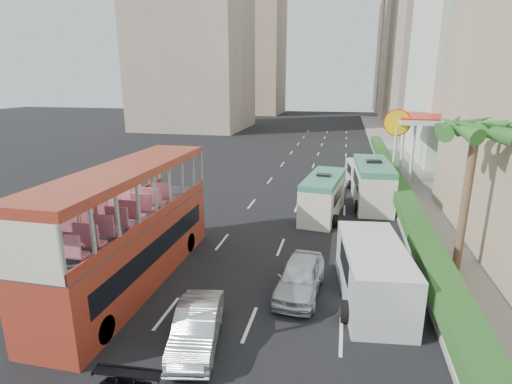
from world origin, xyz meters
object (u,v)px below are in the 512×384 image
(panel_van_far, at_px, (360,174))
(palm_tree, at_px, (466,201))
(car_silver_lane_b, at_px, (300,293))
(minibus_far, at_px, (372,183))
(car_silver_lane_a, at_px, (198,343))
(panel_van_near, at_px, (373,273))
(minibus_near, at_px, (323,196))
(double_decker_bus, at_px, (130,226))
(van_asset, at_px, (320,193))
(shell_station, at_px, (432,147))

(panel_van_far, distance_m, palm_tree, 16.07)
(car_silver_lane_b, bearing_deg, minibus_far, 79.12)
(car_silver_lane_a, bearing_deg, car_silver_lane_b, 42.99)
(panel_van_near, bearing_deg, palm_tree, 33.36)
(minibus_near, distance_m, minibus_far, 4.53)
(minibus_far, relative_size, panel_van_near, 1.18)
(panel_van_far, bearing_deg, palm_tree, -83.95)
(double_decker_bus, bearing_deg, car_silver_lane_a, -39.38)
(panel_van_near, bearing_deg, minibus_near, 97.43)
(car_silver_lane_b, distance_m, panel_van_near, 3.04)
(van_asset, bearing_deg, double_decker_bus, -104.07)
(car_silver_lane_a, bearing_deg, double_decker_bus, 129.68)
(double_decker_bus, height_order, panel_van_near, double_decker_bus)
(car_silver_lane_a, height_order, van_asset, van_asset)
(minibus_far, relative_size, shell_station, 0.83)
(car_silver_lane_b, relative_size, panel_van_far, 0.92)
(car_silver_lane_b, bearing_deg, panel_van_far, 85.19)
(car_silver_lane_b, bearing_deg, minibus_near, 92.01)
(panel_van_near, xyz_separation_m, shell_station, (6.08, 22.27, 1.62))
(palm_tree, relative_size, shell_station, 0.80)
(car_silver_lane_a, relative_size, minibus_near, 0.66)
(double_decker_bus, xyz_separation_m, panel_van_far, (9.95, 19.40, -1.62))
(shell_station, bearing_deg, panel_van_near, -105.28)
(car_silver_lane_a, bearing_deg, palm_tree, 26.65)
(palm_tree, bearing_deg, van_asset, 120.19)
(car_silver_lane_a, xyz_separation_m, panel_van_far, (5.78, 22.82, 0.91))
(van_asset, bearing_deg, car_silver_lane_b, -79.82)
(car_silver_lane_a, xyz_separation_m, panel_van_near, (5.75, 4.14, 1.13))
(panel_van_far, relative_size, shell_station, 0.57)
(car_silver_lane_a, bearing_deg, van_asset, 70.95)
(shell_station, bearing_deg, double_decker_bus, -124.82)
(double_decker_bus, distance_m, shell_station, 28.02)
(van_asset, distance_m, panel_van_near, 15.45)
(car_silver_lane_a, relative_size, shell_station, 0.49)
(van_asset, height_order, minibus_far, minibus_far)
(double_decker_bus, bearing_deg, minibus_far, 52.68)
(panel_van_far, bearing_deg, car_silver_lane_a, -112.22)
(minibus_far, bearing_deg, shell_station, 56.07)
(shell_station, bearing_deg, car_silver_lane_b, -111.69)
(car_silver_lane_b, xyz_separation_m, palm_tree, (6.71, 3.40, 3.38))
(car_silver_lane_a, distance_m, car_silver_lane_b, 4.97)
(minibus_near, bearing_deg, car_silver_lane_a, -95.71)
(car_silver_lane_b, height_order, minibus_near, minibus_near)
(car_silver_lane_b, relative_size, palm_tree, 0.65)
(minibus_near, relative_size, shell_station, 0.73)
(car_silver_lane_a, relative_size, palm_tree, 0.61)
(minibus_near, relative_size, palm_tree, 0.92)
(minibus_far, bearing_deg, car_silver_lane_a, -113.55)
(double_decker_bus, bearing_deg, palm_tree, 16.16)
(double_decker_bus, distance_m, car_silver_lane_a, 5.95)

